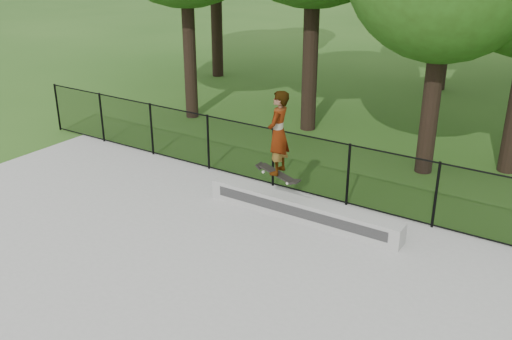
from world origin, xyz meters
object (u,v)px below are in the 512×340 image
object	(u,v)px
grind_ledge	(301,210)
car_b	(473,19)
car_a	(424,17)
skater_airborne	(278,134)

from	to	relation	value
grind_ledge	car_b	size ratio (longest dim) A/B	1.31
car_b	car_a	bearing A→B (deg)	89.86
car_a	skater_airborne	size ratio (longest dim) A/B	1.83
car_a	skater_airborne	distance (m)	30.99
grind_ledge	car_a	xyz separation A→B (m)	(-7.06, 29.96, 0.34)
grind_ledge	skater_airborne	bearing A→B (deg)	-147.92
skater_airborne	grind_ledge	bearing A→B (deg)	32.08
car_a	car_b	xyz separation A→B (m)	(3.13, 0.66, 0.01)
grind_ledge	car_a	distance (m)	30.79
grind_ledge	skater_airborne	distance (m)	1.82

